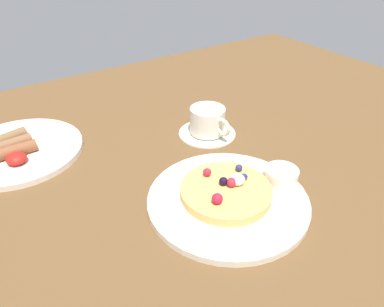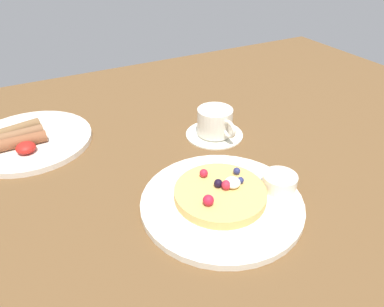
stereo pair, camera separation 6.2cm
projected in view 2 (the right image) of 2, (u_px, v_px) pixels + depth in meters
The scene contains 8 objects.
ground_plane at pixel (165, 183), 67.10cm from camera, with size 173.26×118.52×3.00cm, color brown.
pancake_plate at pixel (222, 203), 59.32cm from camera, with size 26.71×26.71×1.17cm, color white.
pancake_with_berries at pixel (220, 193), 59.09cm from camera, with size 15.19×15.19×3.32cm.
syrup_ramekin at pixel (280, 182), 60.91cm from camera, with size 5.83×5.83×2.59cm.
breakfast_plate at pixel (30, 140), 75.83cm from camera, with size 25.32×25.32×1.18cm, color white.
fried_breakfast at pixel (17, 137), 73.66cm from camera, with size 11.11×12.56×2.56cm.
coffee_saucer at pixel (214, 134), 78.68cm from camera, with size 12.43×12.43×0.62cm, color white.
coffee_cup at pixel (215, 121), 76.81cm from camera, with size 7.55×10.51×5.57cm.
Camera 2 is at (-20.40, -49.20, 39.97)cm, focal length 33.74 mm.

